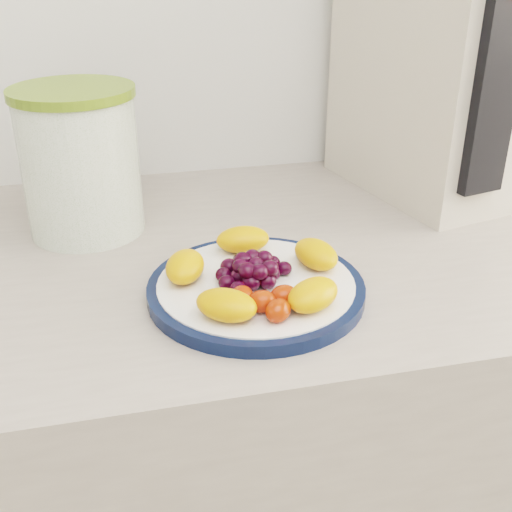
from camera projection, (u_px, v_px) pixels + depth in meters
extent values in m
cube|color=#A3978B|center=(274.00, 486.00, 1.06)|extent=(3.50, 0.60, 0.90)
cube|color=#886349|center=(274.00, 499.00, 1.07)|extent=(3.48, 0.58, 0.84)
cylinder|color=#0B1736|center=(256.00, 289.00, 0.72)|extent=(0.25, 0.25, 0.01)
cylinder|color=white|center=(256.00, 289.00, 0.72)|extent=(0.22, 0.22, 0.02)
cylinder|color=#3C631D|center=(81.00, 166.00, 0.84)|extent=(0.20, 0.20, 0.18)
cylinder|color=olive|center=(71.00, 92.00, 0.80)|extent=(0.21, 0.21, 0.01)
cube|color=beige|center=(444.00, 67.00, 0.95)|extent=(0.28, 0.34, 0.37)
cube|color=black|center=(495.00, 87.00, 0.81)|extent=(0.07, 0.04, 0.28)
ellipsoid|color=orange|center=(316.00, 254.00, 0.75)|extent=(0.06, 0.07, 0.03)
ellipsoid|color=orange|center=(243.00, 239.00, 0.78)|extent=(0.07, 0.04, 0.03)
ellipsoid|color=orange|center=(185.00, 266.00, 0.72)|extent=(0.06, 0.08, 0.03)
ellipsoid|color=orange|center=(226.00, 305.00, 0.65)|extent=(0.08, 0.07, 0.03)
ellipsoid|color=orange|center=(313.00, 295.00, 0.66)|extent=(0.08, 0.07, 0.03)
ellipsoid|color=black|center=(256.00, 276.00, 0.72)|extent=(0.02, 0.02, 0.02)
ellipsoid|color=black|center=(272.00, 274.00, 0.72)|extent=(0.02, 0.02, 0.02)
ellipsoid|color=black|center=(261.00, 267.00, 0.73)|extent=(0.02, 0.02, 0.02)
ellipsoid|color=black|center=(245.00, 270.00, 0.73)|extent=(0.02, 0.02, 0.02)
ellipsoid|color=black|center=(240.00, 276.00, 0.71)|extent=(0.02, 0.02, 0.02)
ellipsoid|color=black|center=(251.00, 282.00, 0.70)|extent=(0.02, 0.02, 0.02)
ellipsoid|color=black|center=(268.00, 281.00, 0.70)|extent=(0.02, 0.02, 0.02)
ellipsoid|color=black|center=(284.00, 268.00, 0.73)|extent=(0.02, 0.02, 0.02)
ellipsoid|color=black|center=(273.00, 263.00, 0.74)|extent=(0.02, 0.02, 0.02)
ellipsoid|color=black|center=(257.00, 260.00, 0.75)|extent=(0.02, 0.02, 0.02)
ellipsoid|color=black|center=(241.00, 261.00, 0.74)|extent=(0.02, 0.02, 0.02)
ellipsoid|color=black|center=(229.00, 267.00, 0.73)|extent=(0.02, 0.02, 0.02)
ellipsoid|color=black|center=(224.00, 275.00, 0.72)|extent=(0.02, 0.02, 0.02)
ellipsoid|color=black|center=(227.00, 283.00, 0.70)|extent=(0.02, 0.02, 0.02)
ellipsoid|color=black|center=(238.00, 289.00, 0.69)|extent=(0.02, 0.02, 0.02)
ellipsoid|color=black|center=(256.00, 265.00, 0.71)|extent=(0.02, 0.02, 0.02)
ellipsoid|color=black|center=(264.00, 258.00, 0.72)|extent=(0.02, 0.02, 0.02)
ellipsoid|color=black|center=(252.00, 257.00, 0.72)|extent=(0.02, 0.02, 0.02)
ellipsoid|color=black|center=(243.00, 260.00, 0.72)|extent=(0.02, 0.02, 0.02)
ellipsoid|color=black|center=(240.00, 266.00, 0.71)|extent=(0.02, 0.02, 0.02)
ellipsoid|color=black|center=(247.00, 271.00, 0.70)|extent=(0.02, 0.02, 0.02)
ellipsoid|color=black|center=(260.00, 272.00, 0.69)|extent=(0.02, 0.02, 0.02)
ellipsoid|color=black|center=(270.00, 268.00, 0.70)|extent=(0.02, 0.02, 0.02)
ellipsoid|color=red|center=(262.00, 301.00, 0.66)|extent=(0.03, 0.03, 0.02)
ellipsoid|color=red|center=(284.00, 296.00, 0.67)|extent=(0.03, 0.03, 0.02)
ellipsoid|color=red|center=(278.00, 310.00, 0.64)|extent=(0.04, 0.04, 0.02)
ellipsoid|color=red|center=(242.00, 297.00, 0.67)|extent=(0.03, 0.04, 0.02)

